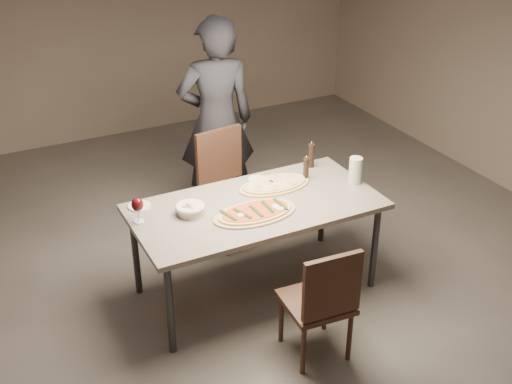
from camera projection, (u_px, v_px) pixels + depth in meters
name	position (u px, v px, depth m)	size (l,w,h in m)	color
room	(256.00, 120.00, 4.32)	(7.00, 7.00, 7.00)	#564F4A
dining_table	(256.00, 211.00, 4.65)	(1.80, 0.90, 0.75)	gray
zucchini_pizza	(255.00, 212.00, 4.49)	(0.62, 0.34, 0.05)	tan
ham_pizza	(275.00, 184.00, 4.87)	(0.57, 0.32, 0.04)	tan
bread_basket	(190.00, 209.00, 4.48)	(0.21, 0.21, 0.07)	beige
oil_dish	(257.00, 179.00, 4.96)	(0.13, 0.13, 0.02)	white
pepper_mill_left	(306.00, 168.00, 4.94)	(0.05, 0.05, 0.20)	black
pepper_mill_right	(311.00, 155.00, 5.13)	(0.06, 0.06, 0.22)	black
carafe	(355.00, 170.00, 4.88)	(0.10, 0.10, 0.21)	silver
wine_glass	(137.00, 205.00, 4.35)	(0.08, 0.08, 0.19)	silver
side_plate	(139.00, 206.00, 4.59)	(0.16, 0.16, 0.01)	white
chair_near	(323.00, 299.00, 4.07)	(0.44, 0.44, 0.87)	#3D2519
chair_far	(227.00, 180.00, 5.43)	(0.51, 0.51, 0.96)	#3D2519
diner	(216.00, 121.00, 5.57)	(0.67, 0.44, 1.85)	black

